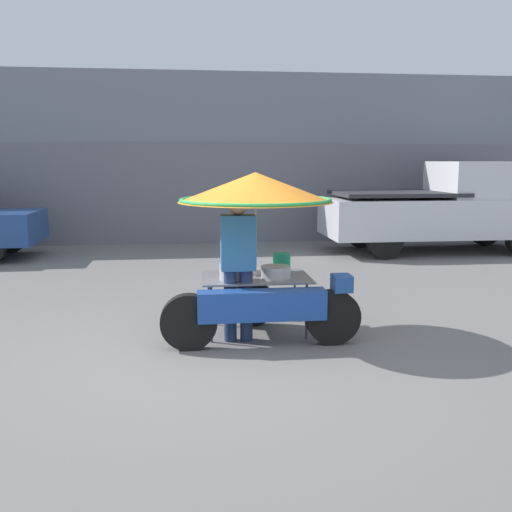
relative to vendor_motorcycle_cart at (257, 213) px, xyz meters
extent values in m
plane|color=slate|center=(-0.59, -0.71, -1.42)|extent=(36.00, 36.00, 0.00)
cube|color=gray|center=(-0.59, 8.52, 0.63)|extent=(28.00, 2.00, 4.09)
cube|color=slate|center=(-0.59, 7.49, -0.22)|extent=(23.80, 0.06, 2.40)
cylinder|color=black|center=(0.78, -0.50, -1.11)|extent=(0.61, 0.14, 0.61)
cylinder|color=black|center=(-0.79, -0.50, -1.11)|extent=(0.61, 0.14, 0.61)
cube|color=#1E479E|center=(-0.01, -0.50, -0.95)|extent=(1.38, 0.24, 0.32)
cube|color=#234C93|center=(0.87, -0.50, -0.73)|extent=(0.20, 0.24, 0.18)
cylinder|color=black|center=(-0.01, 0.33, -1.14)|extent=(0.55, 0.14, 0.55)
cylinder|color=#515156|center=(0.53, -0.29, -1.09)|extent=(0.03, 0.03, 0.64)
cylinder|color=#515156|center=(0.53, 0.44, -1.09)|extent=(0.03, 0.03, 0.64)
cylinder|color=#515156|center=(-0.54, -0.29, -1.09)|extent=(0.03, 0.03, 0.64)
cylinder|color=#515156|center=(-0.54, 0.44, -1.09)|extent=(0.03, 0.03, 0.64)
cube|color=gray|center=(-0.01, 0.07, -0.76)|extent=(1.26, 0.85, 0.02)
cylinder|color=#B2B2B7|center=(-0.01, 0.07, -0.32)|extent=(0.03, 0.03, 0.87)
cone|color=orange|center=(-0.01, 0.07, 0.28)|extent=(1.78, 1.78, 0.34)
torus|color=green|center=(-0.01, 0.07, 0.14)|extent=(1.74, 1.74, 0.05)
cylinder|color=#B7B7BC|center=(-0.29, -0.07, -0.66)|extent=(0.29, 0.29, 0.20)
cylinder|color=#B7B7BC|center=(0.21, -0.05, -0.68)|extent=(0.34, 0.34, 0.14)
cylinder|color=#B7B7BC|center=(-0.07, 0.24, -0.72)|extent=(0.28, 0.28, 0.06)
cylinder|color=#1E936B|center=(0.34, 0.31, -0.64)|extent=(0.21, 0.21, 0.23)
cylinder|color=navy|center=(-0.33, -0.25, -1.01)|extent=(0.14, 0.14, 0.81)
cylinder|color=navy|center=(-0.15, -0.25, -1.01)|extent=(0.14, 0.14, 0.81)
cube|color=teal|center=(-0.24, -0.25, -0.31)|extent=(0.38, 0.22, 0.61)
sphere|color=#A87A5B|center=(-0.24, -0.25, 0.11)|extent=(0.22, 0.22, 0.22)
cylinder|color=black|center=(-4.64, 6.48, -1.09)|extent=(0.66, 0.20, 0.66)
cylinder|color=black|center=(6.26, 6.35, -1.05)|extent=(0.73, 0.24, 0.73)
cylinder|color=black|center=(3.22, 4.75, -1.05)|extent=(0.73, 0.24, 0.73)
cylinder|color=black|center=(3.22, 6.35, -1.05)|extent=(0.73, 0.24, 0.73)
cube|color=silver|center=(4.74, 5.55, -0.64)|extent=(5.07, 1.89, 0.83)
cube|color=silver|center=(5.55, 5.55, 0.17)|extent=(1.72, 1.74, 0.79)
cube|color=#2D2D33|center=(3.73, 5.55, -0.12)|extent=(2.64, 1.82, 0.08)
camera|label=1|loc=(-0.78, -6.40, 0.58)|focal=40.00mm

